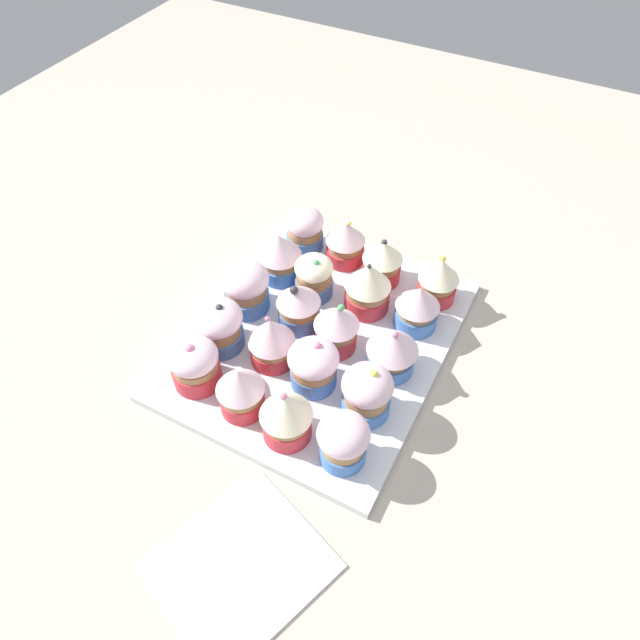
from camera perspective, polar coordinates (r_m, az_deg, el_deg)
The scene contains 23 objects.
ground_plane at distance 80.40cm, azimuth 0.00°, elevation -2.68°, with size 180.00×180.00×3.00cm, color #B2A899.
baking_tray at distance 78.77cm, azimuth 0.00°, elevation -1.73°, with size 39.06×32.00×1.20cm.
cupcake_0 at distance 65.13cm, azimuth 2.27°, elevation -11.56°, with size 5.85×5.85×6.87cm.
cupcake_1 at distance 68.53cm, azimuth 4.56°, elevation -6.97°, with size 6.03×6.03×7.58cm.
cupcake_2 at distance 72.51cm, azimuth 7.03°, elevation -2.81°, with size 6.46×6.46×7.41cm.
cupcake_3 at distance 78.10cm, azimuth 9.42°, elevation 1.30°, with size 5.87×5.87×6.76cm.
cupcake_4 at distance 81.84cm, azimuth 11.41°, elevation 3.90°, with size 5.60×5.60×7.40cm.
cupcake_5 at distance 66.57cm, azimuth -3.30°, elevation -9.16°, with size 6.10×6.10×7.69cm.
cupcake_6 at distance 70.86cm, azimuth -0.64°, elevation -4.36°, with size 6.24×6.24×7.07cm.
cupcake_7 at distance 74.36cm, azimuth 1.61°, elevation -0.72°, with size 5.81×5.81×7.29cm.
cupcake_8 at distance 79.08cm, azimuth 4.66°, elevation 3.26°, with size 6.23×6.23×8.08cm.
cupcake_9 at distance 83.49cm, azimuth 6.05°, elevation 5.69°, with size 5.69×5.69×7.15cm.
cupcake_10 at distance 69.09cm, azimuth -7.71°, elevation -6.69°, with size 5.75×5.75×7.19cm.
cupcake_11 at distance 73.10cm, azimuth -4.73°, elevation -1.92°, with size 5.96×5.96×7.63cm.
cupcake_12 at distance 77.06cm, azimuth -2.09°, elevation 1.47°, with size 5.86×5.86×7.33cm.
cupcake_13 at distance 81.15cm, azimuth -0.60°, elevation 4.25°, with size 5.29×5.29×6.79cm.
cupcake_14 at distance 86.19cm, azimuth 2.47°, elevation 7.60°, with size 5.79×5.79×7.12cm.
cupcake_15 at distance 72.69cm, azimuth -12.05°, elevation -4.17°, with size 6.12×6.12×7.03cm.
cupcake_16 at distance 75.86cm, azimuth -9.84°, elevation -0.51°, with size 6.57×6.57×7.16cm.
cupcake_17 at distance 79.48cm, azimuth -7.35°, elevation 3.06°, with size 6.55×6.55×7.36cm.
cupcake_18 at distance 83.78cm, azimuth -3.92°, elevation 6.28°, with size 6.27×6.27×7.35cm.
cupcake_19 at distance 88.58cm, azimuth -1.49°, elevation 8.82°, with size 5.65×5.65×6.68cm.
napkin at distance 64.87cm, azimuth -7.53°, elevation -22.51°, with size 15.70×14.23×0.60cm, color white.
Camera 1 is at (-44.38, -23.39, 61.33)cm, focal length 33.05 mm.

